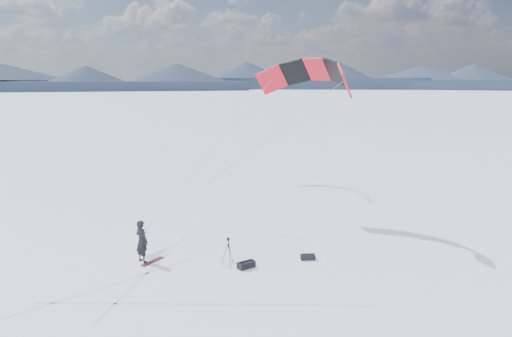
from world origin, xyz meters
TOP-DOWN VIEW (x-y plane):
  - ground at (0.00, 0.00)m, footprint 1800.00×1800.00m
  - horizon_hills at (-0.00, 0.00)m, footprint 704.00×704.00m
  - snow_tracks at (-1.98, 0.09)m, footprint 13.93×9.84m
  - snowkiter at (-2.48, 1.92)m, footprint 0.66×0.82m
  - snowboard at (-2.10, 1.65)m, footprint 1.28×0.84m
  - tripod at (0.56, -0.60)m, footprint 0.58×0.55m
  - gear_bag_a at (1.12, -1.20)m, footprint 0.81×0.44m
  - gear_bag_b at (4.03, -1.79)m, footprint 0.72×0.57m
  - power_kite at (8.05, 3.46)m, footprint 11.85×6.78m

SIDE VIEW (x-z plane):
  - ground at x=0.00m, z-range 0.00..0.00m
  - snowkiter at x=-2.48m, z-range -0.97..0.97m
  - snow_tracks at x=-1.98m, z-range 0.00..0.01m
  - snowboard at x=-2.10m, z-range 0.00..0.04m
  - gear_bag_b at x=4.03m, z-range -0.02..0.28m
  - gear_bag_a at x=1.12m, z-range -0.02..0.33m
  - tripod at x=0.56m, z-range 0.18..1.48m
  - horizon_hills at x=0.00m, z-range -0.65..9.40m
  - power_kite at x=8.05m, z-range 4.32..12.27m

